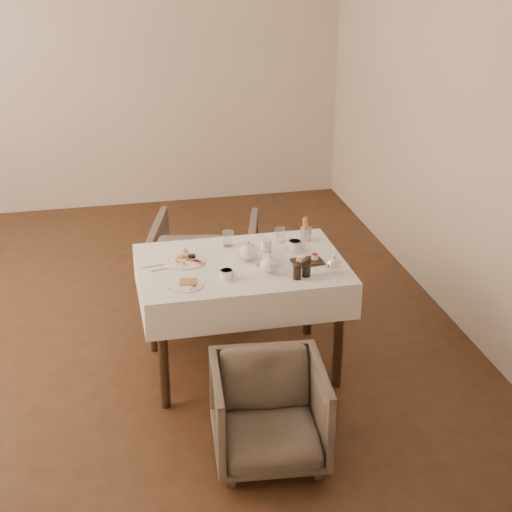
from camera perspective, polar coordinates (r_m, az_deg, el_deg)
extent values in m
plane|color=#321D10|center=(5.82, -8.47, -4.72)|extent=(5.00, 5.00, 0.00)
plane|color=#BFAD9A|center=(7.72, -10.66, 13.85)|extent=(4.50, 0.00, 4.50)
plane|color=#BFAD9A|center=(2.93, -6.29, -3.14)|extent=(4.50, 0.00, 4.50)
plane|color=#BFAD9A|center=(5.83, 13.56, 10.28)|extent=(0.00, 5.00, 5.00)
cube|color=black|center=(4.88, -1.08, -0.88)|extent=(1.20, 0.80, 0.04)
cube|color=silver|center=(4.91, -1.07, -1.75)|extent=(1.28, 0.88, 0.23)
cylinder|color=black|center=(5.28, -7.54, -3.51)|extent=(0.06, 0.06, 0.70)
cylinder|color=black|center=(5.45, 3.82, -2.40)|extent=(0.06, 0.06, 0.70)
cylinder|color=black|center=(4.69, -6.75, -7.30)|extent=(0.06, 0.06, 0.70)
cylinder|color=black|center=(4.88, 6.01, -5.89)|extent=(0.06, 0.06, 0.70)
imported|color=#4B4237|center=(4.31, 0.96, -11.33)|extent=(0.65, 0.67, 0.56)
imported|color=#4B4237|center=(5.81, -3.67, -0.66)|extent=(0.92, 0.94, 0.70)
cylinder|color=white|center=(4.90, -5.23, -0.34)|extent=(0.26, 0.26, 0.01)
ellipsoid|color=#B65D20|center=(4.93, -5.41, -0.02)|extent=(0.07, 0.06, 0.02)
cylinder|color=brown|center=(4.97, -5.04, 0.21)|extent=(0.04, 0.10, 0.02)
cylinder|color=black|center=(4.93, -4.70, -0.02)|extent=(0.05, 0.05, 0.01)
cube|color=#A22528|center=(4.86, -4.35, -0.39)|extent=(0.09, 0.09, 0.01)
ellipsoid|color=#264C19|center=(4.89, -4.85, -0.23)|extent=(0.05, 0.04, 0.02)
cylinder|color=white|center=(4.59, -5.07, -2.13)|extent=(0.20, 0.20, 0.01)
cube|color=olive|center=(4.59, -4.96, -1.93)|extent=(0.11, 0.11, 0.01)
cube|color=silver|center=(4.56, -5.44, -2.23)|extent=(0.16, 0.15, 0.02)
cylinder|color=white|center=(5.01, 0.74, 0.79)|extent=(0.08, 0.08, 0.08)
cylinder|color=white|center=(4.66, -2.16, -1.64)|extent=(0.12, 0.12, 0.01)
cylinder|color=white|center=(4.65, -2.16, -1.31)|extent=(0.10, 0.10, 0.05)
cylinder|color=olive|center=(4.64, -2.17, -1.04)|extent=(0.07, 0.07, 0.00)
cylinder|color=white|center=(5.04, 2.85, 0.45)|extent=(0.13, 0.13, 0.01)
cylinder|color=white|center=(5.03, 2.85, 0.79)|extent=(0.11, 0.11, 0.06)
cylinder|color=olive|center=(5.02, 2.86, 1.08)|extent=(0.08, 0.08, 0.00)
cylinder|color=silver|center=(5.09, -2.04, 1.28)|extent=(0.10, 0.10, 0.10)
cylinder|color=silver|center=(4.82, 1.71, -0.17)|extent=(0.07, 0.07, 0.09)
cylinder|color=silver|center=(5.15, 1.74, 1.53)|extent=(0.08, 0.08, 0.10)
cube|color=black|center=(4.87, 3.75, -0.41)|extent=(0.20, 0.14, 0.02)
cylinder|color=white|center=(4.85, 3.28, -0.20)|extent=(0.06, 0.06, 0.03)
cylinder|color=maroon|center=(4.88, 4.31, -0.05)|extent=(0.05, 0.05, 0.03)
cylinder|color=silver|center=(5.19, 3.65, 1.62)|extent=(0.08, 0.08, 0.09)
cube|color=silver|center=(4.86, -7.13, -0.68)|extent=(0.21, 0.05, 0.00)
cube|color=silver|center=(4.81, -6.74, -0.96)|extent=(0.17, 0.06, 0.00)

